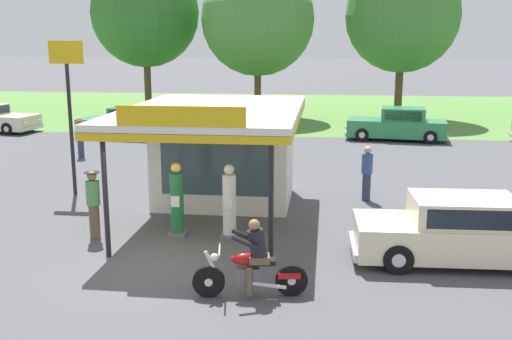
{
  "coord_description": "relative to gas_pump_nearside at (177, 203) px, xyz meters",
  "views": [
    {
      "loc": [
        3.72,
        -12.33,
        4.96
      ],
      "look_at": [
        1.81,
        3.61,
        1.4
      ],
      "focal_mm": 41.56,
      "sensor_mm": 36.0,
      "label": 1
    }
  ],
  "objects": [
    {
      "name": "parked_car_back_row_centre",
      "position": [
        -6.45,
        14.93,
        -0.16
      ],
      "size": [
        5.05,
        2.37,
        1.57
      ],
      "color": "#2D844C",
      "rests_on": "ground"
    },
    {
      "name": "grass_verge_strip",
      "position": [
        0.02,
        28.1,
        -0.87
      ],
      "size": [
        120.0,
        24.0,
        0.01
      ],
      "primitive_type": "cube",
      "color": "#56843D",
      "rests_on": "ground"
    },
    {
      "name": "tree_oak_far_right",
      "position": [
        -8.25,
        24.81,
        5.59
      ],
      "size": [
        7.04,
        7.04,
        10.15
      ],
      "color": "brown",
      "rests_on": "ground"
    },
    {
      "name": "gas_pump_offside",
      "position": [
        1.35,
        -0.0,
        -0.0
      ],
      "size": [
        0.44,
        0.44,
        1.91
      ],
      "color": "slate",
      "rests_on": "ground"
    },
    {
      "name": "bystander_chatting_near_pumps",
      "position": [
        5.03,
        4.01,
        0.04
      ],
      "size": [
        0.34,
        0.34,
        1.73
      ],
      "color": "#2D3351",
      "rests_on": "ground"
    },
    {
      "name": "gas_pump_nearside",
      "position": [
        0.0,
        0.0,
        0.0
      ],
      "size": [
        0.44,
        0.44,
        1.91
      ],
      "color": "slate",
      "rests_on": "ground"
    },
    {
      "name": "tree_oak_left",
      "position": [
        -0.65,
        23.28,
        5.28
      ],
      "size": [
        7.0,
        7.0,
        9.66
      ],
      "color": "brown",
      "rests_on": "ground"
    },
    {
      "name": "service_station_kiosk",
      "position": [
        0.68,
        2.95,
        0.97
      ],
      "size": [
        4.69,
        7.35,
        3.58
      ],
      "color": "silver",
      "rests_on": "ground"
    },
    {
      "name": "parked_car_back_row_right",
      "position": [
        7.28,
        15.8,
        -0.13
      ],
      "size": [
        5.14,
        2.39,
        1.62
      ],
      "color": "#2D844C",
      "rests_on": "ground"
    },
    {
      "name": "bystander_strolling_foreground",
      "position": [
        -6.64,
        9.55,
        0.06
      ],
      "size": [
        0.34,
        0.34,
        1.76
      ],
      "color": "#2D3351",
      "rests_on": "ground"
    },
    {
      "name": "featured_classic_sedan",
      "position": [
        7.08,
        -1.04,
        -0.18
      ],
      "size": [
        5.62,
        2.02,
        1.52
      ],
      "color": "beige",
      "rests_on": "ground"
    },
    {
      "name": "bystander_standing_back_lot",
      "position": [
        -2.02,
        -0.5,
        0.08
      ],
      "size": [
        0.38,
        0.38,
        1.76
      ],
      "color": "brown",
      "rests_on": "ground"
    },
    {
      "name": "roadside_pole_sign",
      "position": [
        -4.34,
        3.63,
        2.47
      ],
      "size": [
        1.1,
        0.12,
        4.91
      ],
      "color": "black",
      "rests_on": "ground"
    },
    {
      "name": "tree_oak_centre",
      "position": [
        8.16,
        23.72,
        5.47
      ],
      "size": [
        6.9,
        6.9,
        9.8
      ],
      "color": "brown",
      "rests_on": "ground"
    },
    {
      "name": "ground_plane",
      "position": [
        0.02,
        -1.9,
        -0.87
      ],
      "size": [
        300.0,
        300.0,
        0.0
      ],
      "primitive_type": "plane",
      "color": "#4C4C51"
    },
    {
      "name": "motorcycle_with_rider",
      "position": [
        2.37,
        -3.45,
        -0.22
      ],
      "size": [
        2.26,
        0.72,
        1.58
      ],
      "color": "black",
      "rests_on": "ground"
    }
  ]
}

